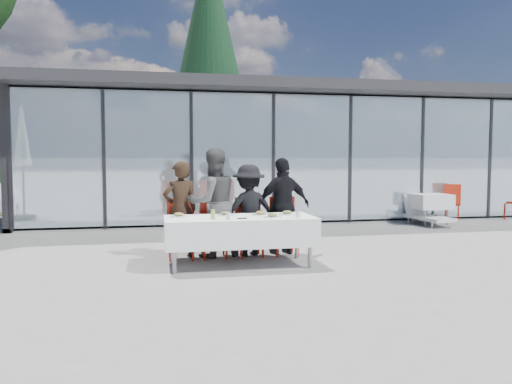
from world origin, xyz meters
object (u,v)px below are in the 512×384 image
(lounger, at_px, (425,214))
(conifer_tree, at_px, (209,50))
(plate_a, at_px, (179,215))
(dining_table, at_px, (240,231))
(diner_chair_b, at_px, (213,225))
(plate_extra, at_px, (273,216))
(diner_chair_a, at_px, (181,226))
(diner_c, at_px, (249,210))
(plate_c, at_px, (261,214))
(spare_chair_a, at_px, (503,198))
(spare_chair_b, at_px, (450,201))
(diner_d, at_px, (283,206))
(diner_chair_d, at_px, (284,223))
(diner_b, at_px, (213,203))
(juice_bottle, at_px, (213,214))
(folded_eyeglasses, at_px, (242,218))
(plate_d, at_px, (287,213))
(spare_table_right, at_px, (430,201))
(plate_b, at_px, (226,214))
(diner_a, at_px, (180,210))
(diner_chair_c, at_px, (249,224))

(lounger, xyz_separation_m, conifer_tree, (-4.27, 9.44, 5.73))
(plate_a, xyz_separation_m, lounger, (6.18, 3.55, -0.52))
(dining_table, xyz_separation_m, diner_chair_b, (-0.32, 0.75, -0.00))
(plate_extra, bearing_deg, diner_chair_a, 144.78)
(diner_c, distance_m, plate_a, 1.33)
(diner_chair_a, relative_size, plate_c, 3.47)
(plate_extra, height_order, spare_chair_a, spare_chair_a)
(spare_chair_b, bearing_deg, diner_d, -148.41)
(plate_c, bearing_deg, diner_chair_b, 138.09)
(diner_d, height_order, spare_chair_b, diner_d)
(spare_chair_b, bearing_deg, diner_chair_d, -148.22)
(plate_c, bearing_deg, diner_d, 49.87)
(diner_b, bearing_deg, spare_chair_a, -171.41)
(dining_table, distance_m, spare_chair_a, 9.11)
(juice_bottle, height_order, conifer_tree, conifer_tree)
(diner_c, distance_m, folded_eyeglasses, 1.07)
(diner_d, height_order, plate_c, diner_d)
(plate_a, xyz_separation_m, plate_extra, (1.37, -0.36, 0.00))
(dining_table, relative_size, plate_d, 8.04)
(diner_c, distance_m, plate_d, 0.82)
(diner_chair_a, height_order, diner_c, diner_c)
(diner_chair_d, relative_size, spare_table_right, 1.13)
(diner_c, bearing_deg, diner_chair_d, 168.73)
(plate_c, bearing_deg, diner_c, 96.46)
(diner_d, relative_size, plate_b, 5.86)
(dining_table, relative_size, spare_table_right, 2.63)
(plate_a, height_order, plate_c, same)
(diner_a, height_order, plate_extra, diner_a)
(spare_chair_b, bearing_deg, diner_a, -155.22)
(diner_chair_b, xyz_separation_m, plate_extra, (0.78, -0.93, 0.24))
(spare_chair_a, distance_m, spare_chair_b, 1.91)
(diner_chair_a, relative_size, diner_c, 0.64)
(diner_chair_d, relative_size, spare_chair_b, 1.00)
(diner_a, relative_size, spare_table_right, 1.85)
(plate_b, bearing_deg, diner_d, 28.30)
(diner_d, distance_m, plate_b, 1.22)
(dining_table, bearing_deg, plate_c, 22.51)
(plate_d, xyz_separation_m, spare_table_right, (4.68, 3.71, -0.22))
(plate_a, relative_size, plate_extra, 1.00)
(diner_chair_c, relative_size, plate_extra, 3.47)
(diner_chair_d, xyz_separation_m, spare_table_right, (4.57, 3.07, 0.02))
(juice_bottle, bearing_deg, diner_b, 83.15)
(dining_table, xyz_separation_m, diner_chair_d, (0.88, 0.75, -0.00))
(diner_chair_d, relative_size, plate_a, 3.47)
(diner_chair_a, xyz_separation_m, spare_table_right, (6.31, 3.07, 0.02))
(plate_b, bearing_deg, diner_chair_b, 103.07)
(diner_d, xyz_separation_m, spare_chair_b, (5.23, 3.22, -0.29))
(plate_b, relative_size, folded_eyeglasses, 2.01)
(diner_c, bearing_deg, diner_chair_a, -7.74)
(diner_chair_d, distance_m, plate_b, 1.23)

